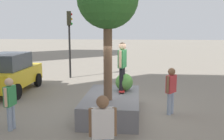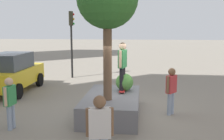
{
  "view_description": "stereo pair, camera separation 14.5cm",
  "coord_description": "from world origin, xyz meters",
  "px_view_note": "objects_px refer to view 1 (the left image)",
  "views": [
    {
      "loc": [
        -9.22,
        -0.6,
        3.07
      ],
      "look_at": [
        -0.31,
        0.28,
        1.62
      ],
      "focal_mm": 41.9,
      "sensor_mm": 36.0,
      "label": 1
    },
    {
      "loc": [
        -9.2,
        -0.74,
        3.07
      ],
      "look_at": [
        -0.31,
        0.28,
        1.62
      ],
      "focal_mm": 41.9,
      "sensor_mm": 36.0,
      "label": 2
    }
  ],
  "objects_px": {
    "bystander_watching": "(103,129)",
    "plaza_tree": "(108,0)",
    "passerby_with_bag": "(10,100)",
    "skateboard": "(122,90)",
    "traffic_light_corner": "(69,33)",
    "pedestrian_crossing": "(171,88)",
    "skateboarder": "(122,63)",
    "taxi_cab": "(10,73)",
    "planter_ledge": "(112,105)"
  },
  "relations": [
    {
      "from": "bystander_watching",
      "to": "plaza_tree",
      "type": "bearing_deg",
      "value": 4.61
    },
    {
      "from": "passerby_with_bag",
      "to": "bystander_watching",
      "type": "relative_size",
      "value": 0.94
    },
    {
      "from": "skateboard",
      "to": "traffic_light_corner",
      "type": "height_order",
      "value": "traffic_light_corner"
    },
    {
      "from": "traffic_light_corner",
      "to": "pedestrian_crossing",
      "type": "distance_m",
      "value": 8.57
    },
    {
      "from": "skateboard",
      "to": "passerby_with_bag",
      "type": "height_order",
      "value": "passerby_with_bag"
    },
    {
      "from": "skateboarder",
      "to": "pedestrian_crossing",
      "type": "bearing_deg",
      "value": -99.15
    },
    {
      "from": "plaza_tree",
      "to": "taxi_cab",
      "type": "height_order",
      "value": "plaza_tree"
    },
    {
      "from": "bystander_watching",
      "to": "pedestrian_crossing",
      "type": "xyz_separation_m",
      "value": [
        4.09,
        -1.89,
        -0.02
      ]
    },
    {
      "from": "skateboard",
      "to": "bystander_watching",
      "type": "distance_m",
      "value": 4.38
    },
    {
      "from": "planter_ledge",
      "to": "taxi_cab",
      "type": "relative_size",
      "value": 0.83
    },
    {
      "from": "skateboarder",
      "to": "bystander_watching",
      "type": "height_order",
      "value": "skateboarder"
    },
    {
      "from": "traffic_light_corner",
      "to": "planter_ledge",
      "type": "bearing_deg",
      "value": -154.21
    },
    {
      "from": "pedestrian_crossing",
      "to": "taxi_cab",
      "type": "bearing_deg",
      "value": 70.68
    },
    {
      "from": "traffic_light_corner",
      "to": "pedestrian_crossing",
      "type": "relative_size",
      "value": 2.41
    },
    {
      "from": "planter_ledge",
      "to": "plaza_tree",
      "type": "height_order",
      "value": "plaza_tree"
    },
    {
      "from": "taxi_cab",
      "to": "skateboard",
      "type": "bearing_deg",
      "value": -112.35
    },
    {
      "from": "plaza_tree",
      "to": "traffic_light_corner",
      "type": "bearing_deg",
      "value": 23.44
    },
    {
      "from": "skateboarder",
      "to": "taxi_cab",
      "type": "xyz_separation_m",
      "value": [
        2.26,
        5.5,
        -0.85
      ]
    },
    {
      "from": "planter_ledge",
      "to": "passerby_with_bag",
      "type": "xyz_separation_m",
      "value": [
        -1.67,
        2.91,
        0.57
      ]
    },
    {
      "from": "planter_ledge",
      "to": "skateboard",
      "type": "bearing_deg",
      "value": -29.82
    },
    {
      "from": "skateboarder",
      "to": "pedestrian_crossing",
      "type": "relative_size",
      "value": 1.05
    },
    {
      "from": "plaza_tree",
      "to": "passerby_with_bag",
      "type": "bearing_deg",
      "value": 110.79
    },
    {
      "from": "passerby_with_bag",
      "to": "pedestrian_crossing",
      "type": "relative_size",
      "value": 0.95
    },
    {
      "from": "plaza_tree",
      "to": "bystander_watching",
      "type": "relative_size",
      "value": 2.47
    },
    {
      "from": "plaza_tree",
      "to": "skateboard",
      "type": "relative_size",
      "value": 5.27
    },
    {
      "from": "plaza_tree",
      "to": "skateboard",
      "type": "height_order",
      "value": "plaza_tree"
    },
    {
      "from": "planter_ledge",
      "to": "passerby_with_bag",
      "type": "bearing_deg",
      "value": 119.83
    },
    {
      "from": "taxi_cab",
      "to": "passerby_with_bag",
      "type": "height_order",
      "value": "taxi_cab"
    },
    {
      "from": "skateboard",
      "to": "traffic_light_corner",
      "type": "bearing_deg",
      "value": 30.07
    },
    {
      "from": "skateboarder",
      "to": "passerby_with_bag",
      "type": "relative_size",
      "value": 1.1
    },
    {
      "from": "planter_ledge",
      "to": "skateboard",
      "type": "distance_m",
      "value": 0.77
    },
    {
      "from": "planter_ledge",
      "to": "traffic_light_corner",
      "type": "xyz_separation_m",
      "value": [
        6.74,
        3.25,
        2.43
      ]
    },
    {
      "from": "skateboarder",
      "to": "bystander_watching",
      "type": "xyz_separation_m",
      "value": [
        -4.37,
        0.14,
        -0.82
      ]
    },
    {
      "from": "passerby_with_bag",
      "to": "bystander_watching",
      "type": "bearing_deg",
      "value": -124.76
    },
    {
      "from": "skateboard",
      "to": "bystander_watching",
      "type": "bearing_deg",
      "value": 178.18
    },
    {
      "from": "bystander_watching",
      "to": "pedestrian_crossing",
      "type": "bearing_deg",
      "value": -24.83
    },
    {
      "from": "planter_ledge",
      "to": "passerby_with_bag",
      "type": "relative_size",
      "value": 2.11
    },
    {
      "from": "taxi_cab",
      "to": "traffic_light_corner",
      "type": "height_order",
      "value": "traffic_light_corner"
    },
    {
      "from": "planter_ledge",
      "to": "traffic_light_corner",
      "type": "height_order",
      "value": "traffic_light_corner"
    },
    {
      "from": "passerby_with_bag",
      "to": "skateboarder",
      "type": "bearing_deg",
      "value": -55.4
    },
    {
      "from": "plaza_tree",
      "to": "skateboard",
      "type": "bearing_deg",
      "value": -19.08
    },
    {
      "from": "taxi_cab",
      "to": "traffic_light_corner",
      "type": "relative_size",
      "value": 1.01
    },
    {
      "from": "plaza_tree",
      "to": "passerby_with_bag",
      "type": "relative_size",
      "value": 2.64
    },
    {
      "from": "planter_ledge",
      "to": "plaza_tree",
      "type": "distance_m",
      "value": 3.62
    },
    {
      "from": "plaza_tree",
      "to": "taxi_cab",
      "type": "bearing_deg",
      "value": 56.21
    },
    {
      "from": "passerby_with_bag",
      "to": "plaza_tree",
      "type": "bearing_deg",
      "value": -69.21
    },
    {
      "from": "planter_ledge",
      "to": "pedestrian_crossing",
      "type": "relative_size",
      "value": 2.01
    },
    {
      "from": "taxi_cab",
      "to": "pedestrian_crossing",
      "type": "bearing_deg",
      "value": -109.32
    },
    {
      "from": "planter_ledge",
      "to": "passerby_with_bag",
      "type": "distance_m",
      "value": 3.4
    },
    {
      "from": "skateboarder",
      "to": "passerby_with_bag",
      "type": "bearing_deg",
      "value": 124.6
    }
  ]
}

